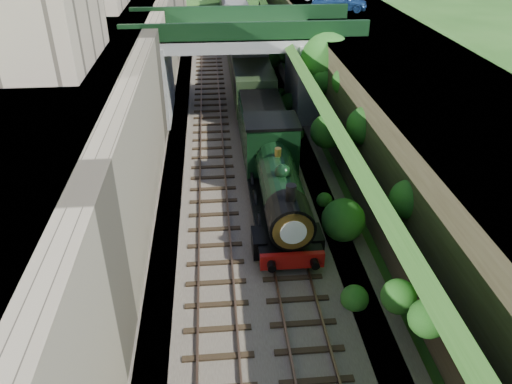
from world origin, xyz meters
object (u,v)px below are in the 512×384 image
tree (328,62)px  road_bridge (250,60)px  locomotive (278,183)px  tender (263,129)px  car_blue (339,1)px

tree → road_bridge: bearing=147.9°
road_bridge → tree: 5.89m
road_bridge → locomotive: 14.35m
road_bridge → locomotive: road_bridge is taller
tree → tender: bearing=-141.9°
road_bridge → tender: bearing=-87.9°
car_blue → tender: (-7.34, -12.43, -5.38)m
road_bridge → locomotive: size_ratio=1.56×
car_blue → locomotive: car_blue is taller
road_bridge → tender: size_ratio=2.67×
road_bridge → tree: road_bridge is taller
locomotive → tender: locomotive is taller
tree → car_blue: (2.63, 8.73, 2.35)m
locomotive → tree: bearing=66.9°
car_blue → tender: 15.40m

